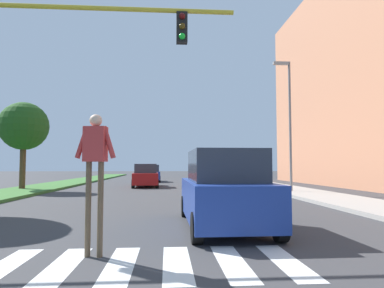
{
  "coord_description": "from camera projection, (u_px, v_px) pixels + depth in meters",
  "views": [
    {
      "loc": [
        0.74,
        1.27,
        1.58
      ],
      "look_at": [
        1.59,
        13.11,
        2.33
      ],
      "focal_mm": 31.93,
      "sensor_mm": 36.0,
      "label": 1
    }
  ],
  "objects": [
    {
      "name": "sedan_midblock",
      "position": [
        146.0,
        176.0,
        25.54
      ],
      "size": [
        2.04,
        4.59,
        1.71
      ],
      "color": "maroon",
      "rests_on": "ground_plane"
    },
    {
      "name": "street_lamp_right",
      "position": [
        288.0,
        114.0,
        19.75
      ],
      "size": [
        1.02,
        0.24,
        7.5
      ],
      "color": "slate",
      "rests_on": "sidewalk_right"
    },
    {
      "name": "pedestrian_performer",
      "position": [
        95.0,
        161.0,
        6.01
      ],
      "size": [
        0.75,
        0.3,
        2.49
      ],
      "color": "brown",
      "rests_on": "ground_plane"
    },
    {
      "name": "crosswalk",
      "position": [
        121.0,
        264.0,
        5.45
      ],
      "size": [
        5.85,
        2.2,
        0.01
      ],
      "color": "silver",
      "rests_on": "ground_plane"
    },
    {
      "name": "suv_crossing",
      "position": [
        223.0,
        191.0,
        8.8
      ],
      "size": [
        2.01,
        4.62,
        1.97
      ],
      "color": "navy",
      "rests_on": "ground_plane"
    },
    {
      "name": "median_strip",
      "position": [
        54.0,
        185.0,
        25.89
      ],
      "size": [
        3.38,
        64.0,
        0.15
      ],
      "primitive_type": "cube",
      "color": "#386B2D",
      "rests_on": "ground_plane"
    },
    {
      "name": "sidewalk_right",
      "position": [
        263.0,
        185.0,
        27.05
      ],
      "size": [
        3.0,
        64.0,
        0.15
      ],
      "primitive_type": "cube",
      "color": "#9E9991",
      "rests_on": "ground_plane"
    },
    {
      "name": "sedan_distant",
      "position": [
        151.0,
        174.0,
        33.68
      ],
      "size": [
        1.97,
        4.64,
        1.66
      ],
      "color": "navy",
      "rests_on": "ground_plane"
    },
    {
      "name": "tree_far",
      "position": [
        24.0,
        127.0,
        21.64
      ],
      "size": [
        3.04,
        3.04,
        5.46
      ],
      "color": "#4C3823",
      "rests_on": "median_strip"
    },
    {
      "name": "ground_plane",
      "position": [
        158.0,
        185.0,
        28.44
      ],
      "size": [
        140.0,
        140.0,
        0.0
      ],
      "primitive_type": "plane",
      "color": "#38383A"
    }
  ]
}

